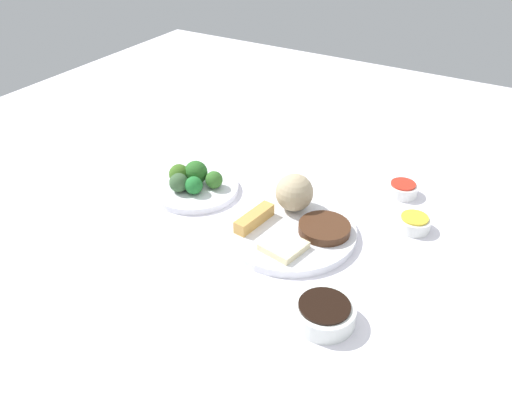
{
  "coord_description": "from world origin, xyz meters",
  "views": [
    {
      "loc": [
        -0.39,
        0.73,
        0.65
      ],
      "look_at": [
        0.07,
        -0.03,
        0.06
      ],
      "focal_mm": 37.3,
      "sensor_mm": 36.0,
      "label": 1
    }
  ],
  "objects_px": {
    "broccoli_plate": "(195,188)",
    "sauce_ramekin_hot_mustard": "(414,224)",
    "sauce_ramekin_sweet_and_sour": "(402,190)",
    "soy_sauce_bowl": "(324,314)",
    "main_plate": "(289,231)"
  },
  "relations": [
    {
      "from": "main_plate",
      "to": "soy_sauce_bowl",
      "type": "xyz_separation_m",
      "value": [
        -0.16,
        0.18,
        0.01
      ]
    },
    {
      "from": "broccoli_plate",
      "to": "soy_sauce_bowl",
      "type": "xyz_separation_m",
      "value": [
        -0.41,
        0.22,
        0.01
      ]
    },
    {
      "from": "soy_sauce_bowl",
      "to": "sauce_ramekin_sweet_and_sour",
      "type": "xyz_separation_m",
      "value": [
        0.01,
        -0.44,
        -0.0
      ]
    },
    {
      "from": "main_plate",
      "to": "broccoli_plate",
      "type": "xyz_separation_m",
      "value": [
        0.26,
        -0.04,
        -0.0
      ]
    },
    {
      "from": "soy_sauce_bowl",
      "to": "main_plate",
      "type": "bearing_deg",
      "value": -48.76
    },
    {
      "from": "sauce_ramekin_hot_mustard",
      "to": "sauce_ramekin_sweet_and_sour",
      "type": "bearing_deg",
      "value": -62.35
    },
    {
      "from": "broccoli_plate",
      "to": "sauce_ramekin_sweet_and_sour",
      "type": "height_order",
      "value": "sauce_ramekin_sweet_and_sour"
    },
    {
      "from": "main_plate",
      "to": "sauce_ramekin_hot_mustard",
      "type": "relative_size",
      "value": 4.05
    },
    {
      "from": "main_plate",
      "to": "broccoli_plate",
      "type": "distance_m",
      "value": 0.26
    },
    {
      "from": "broccoli_plate",
      "to": "sauce_ramekin_sweet_and_sour",
      "type": "bearing_deg",
      "value": -151.11
    },
    {
      "from": "broccoli_plate",
      "to": "sauce_ramekin_sweet_and_sour",
      "type": "relative_size",
      "value": 2.96
    },
    {
      "from": "broccoli_plate",
      "to": "sauce_ramekin_hot_mustard",
      "type": "distance_m",
      "value": 0.48
    },
    {
      "from": "sauce_ramekin_sweet_and_sour",
      "to": "broccoli_plate",
      "type": "bearing_deg",
      "value": 28.89
    },
    {
      "from": "main_plate",
      "to": "sauce_ramekin_sweet_and_sour",
      "type": "distance_m",
      "value": 0.3
    },
    {
      "from": "broccoli_plate",
      "to": "main_plate",
      "type": "bearing_deg",
      "value": 171.95
    }
  ]
}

